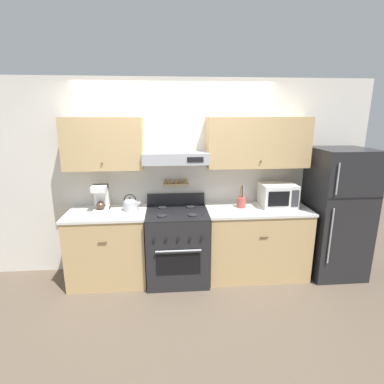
{
  "coord_description": "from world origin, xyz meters",
  "views": [
    {
      "loc": [
        -0.11,
        -3.26,
        2.11
      ],
      "look_at": [
        0.19,
        0.27,
        1.18
      ],
      "focal_mm": 28.0,
      "sensor_mm": 36.0,
      "label": 1
    }
  ],
  "objects_px": {
    "tea_kettle": "(130,204)",
    "microwave": "(278,195)",
    "refrigerator": "(337,213)",
    "utensil_crock": "(241,202)",
    "coffee_maker": "(101,198)",
    "stove_range": "(177,245)"
  },
  "relations": [
    {
      "from": "stove_range",
      "to": "refrigerator",
      "type": "height_order",
      "value": "refrigerator"
    },
    {
      "from": "refrigerator",
      "to": "coffee_maker",
      "type": "xyz_separation_m",
      "value": [
        -3.04,
        0.11,
        0.25
      ]
    },
    {
      "from": "microwave",
      "to": "coffee_maker",
      "type": "bearing_deg",
      "value": 179.64
    },
    {
      "from": "tea_kettle",
      "to": "microwave",
      "type": "bearing_deg",
      "value": 0.54
    },
    {
      "from": "coffee_maker",
      "to": "utensil_crock",
      "type": "xyz_separation_m",
      "value": [
        1.78,
        -0.03,
        -0.09
      ]
    },
    {
      "from": "refrigerator",
      "to": "tea_kettle",
      "type": "xyz_separation_m",
      "value": [
        -2.68,
        0.08,
        0.16
      ]
    },
    {
      "from": "refrigerator",
      "to": "tea_kettle",
      "type": "distance_m",
      "value": 2.69
    },
    {
      "from": "stove_range",
      "to": "utensil_crock",
      "type": "bearing_deg",
      "value": 5.27
    },
    {
      "from": "stove_range",
      "to": "refrigerator",
      "type": "relative_size",
      "value": 0.63
    },
    {
      "from": "stove_range",
      "to": "refrigerator",
      "type": "xyz_separation_m",
      "value": [
        2.1,
        -0.0,
        0.38
      ]
    },
    {
      "from": "tea_kettle",
      "to": "coffee_maker",
      "type": "height_order",
      "value": "coffee_maker"
    },
    {
      "from": "stove_range",
      "to": "microwave",
      "type": "bearing_deg",
      "value": 4.11
    },
    {
      "from": "coffee_maker",
      "to": "microwave",
      "type": "xyz_separation_m",
      "value": [
        2.27,
        -0.01,
        -0.02
      ]
    },
    {
      "from": "tea_kettle",
      "to": "coffee_maker",
      "type": "xyz_separation_m",
      "value": [
        -0.36,
        0.03,
        0.09
      ]
    },
    {
      "from": "stove_range",
      "to": "coffee_maker",
      "type": "relative_size",
      "value": 3.23
    },
    {
      "from": "tea_kettle",
      "to": "utensil_crock",
      "type": "xyz_separation_m",
      "value": [
        1.42,
        0.0,
        -0.0
      ]
    },
    {
      "from": "tea_kettle",
      "to": "refrigerator",
      "type": "bearing_deg",
      "value": -1.74
    },
    {
      "from": "refrigerator",
      "to": "tea_kettle",
      "type": "height_order",
      "value": "refrigerator"
    },
    {
      "from": "refrigerator",
      "to": "microwave",
      "type": "bearing_deg",
      "value": 172.7
    },
    {
      "from": "stove_range",
      "to": "utensil_crock",
      "type": "xyz_separation_m",
      "value": [
        0.84,
        0.08,
        0.54
      ]
    },
    {
      "from": "refrigerator",
      "to": "utensil_crock",
      "type": "bearing_deg",
      "value": 176.31
    },
    {
      "from": "stove_range",
      "to": "coffee_maker",
      "type": "bearing_deg",
      "value": 173.37
    }
  ]
}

